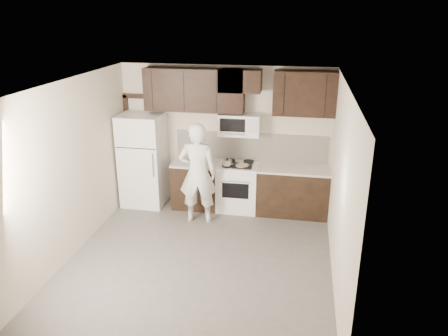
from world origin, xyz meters
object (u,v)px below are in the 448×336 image
(microwave, at_px, (239,125))
(refrigerator, at_px, (143,160))
(stove, at_px, (238,187))
(person, at_px, (198,173))

(microwave, relative_size, refrigerator, 0.42)
(refrigerator, bearing_deg, microwave, 5.15)
(stove, xyz_separation_m, person, (-0.63, -0.63, 0.46))
(microwave, height_order, person, microwave)
(stove, height_order, microwave, microwave)
(microwave, bearing_deg, stove, -89.90)
(stove, distance_m, person, 1.00)
(stove, bearing_deg, microwave, 90.10)
(person, bearing_deg, refrigerator, -32.12)
(refrigerator, relative_size, person, 0.98)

